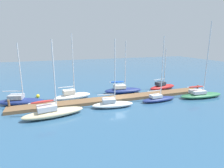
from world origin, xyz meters
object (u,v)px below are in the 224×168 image
object	(u,v)px
sailboat_4	(123,90)
sailboat_6	(162,86)
sailboat_0	(21,101)
sailboat_2	(72,95)
sailboat_1	(53,112)
sailboat_5	(158,98)
sailboat_7	(201,94)
mooring_buoy_yellow	(38,96)
sailboat_3	(112,103)

from	to	relation	value
sailboat_4	sailboat_6	bearing A→B (deg)	4.37
sailboat_0	sailboat_2	distance (m)	7.00
sailboat_1	sailboat_2	size ratio (longest dim) A/B	0.91
sailboat_4	sailboat_5	world-z (taller)	sailboat_5
sailboat_1	sailboat_4	size ratio (longest dim) A/B	1.02
sailboat_0	sailboat_5	bearing A→B (deg)	-1.95
sailboat_2	sailboat_7	size ratio (longest dim) A/B	0.85
sailboat_5	sailboat_0	bearing A→B (deg)	161.99
sailboat_5	mooring_buoy_yellow	distance (m)	18.33
sailboat_7	mooring_buoy_yellow	bearing A→B (deg)	165.21
sailboat_4	mooring_buoy_yellow	size ratio (longest dim) A/B	16.11
sailboat_1	sailboat_3	world-z (taller)	sailboat_3
mooring_buoy_yellow	sailboat_1	bearing A→B (deg)	-77.10
sailboat_1	sailboat_7	world-z (taller)	sailboat_7
sailboat_0	mooring_buoy_yellow	world-z (taller)	sailboat_0
sailboat_4	mooring_buoy_yellow	xyz separation A→B (m)	(-13.37, 2.00, -0.33)
sailboat_1	sailboat_2	world-z (taller)	sailboat_2
sailboat_1	sailboat_6	xyz separation A→B (m)	(18.98, 6.05, -0.05)
sailboat_3	sailboat_5	size ratio (longest dim) A/B	0.97
sailboat_1	mooring_buoy_yellow	distance (m)	8.67
sailboat_1	sailboat_2	xyz separation A→B (m)	(3.00, 5.78, 0.01)
sailboat_3	mooring_buoy_yellow	world-z (taller)	sailboat_3
sailboat_2	sailboat_3	world-z (taller)	sailboat_2
sailboat_5	sailboat_6	distance (m)	6.89
sailboat_5	sailboat_7	xyz separation A→B (m)	(7.20, -0.58, 0.06)
sailboat_0	sailboat_3	bearing A→B (deg)	-10.86
sailboat_2	sailboat_5	world-z (taller)	sailboat_2
sailboat_0	mooring_buoy_yellow	size ratio (longest dim) A/B	15.64
sailboat_5	mooring_buoy_yellow	world-z (taller)	sailboat_5
sailboat_3	sailboat_5	world-z (taller)	sailboat_5
sailboat_3	sailboat_2	bearing A→B (deg)	138.79
sailboat_3	sailboat_4	distance (m)	7.02
sailboat_0	sailboat_6	world-z (taller)	sailboat_0
sailboat_2	sailboat_3	distance (m)	6.87
sailboat_6	sailboat_4	bearing A→B (deg)	167.15
sailboat_0	sailboat_3	xyz separation A→B (m)	(11.53, -5.24, -0.04)
sailboat_1	sailboat_3	bearing A→B (deg)	-3.22
sailboat_1	sailboat_4	bearing A→B (deg)	21.50
sailboat_7	sailboat_6	bearing A→B (deg)	120.37
sailboat_4	sailboat_7	bearing A→B (deg)	-23.98
sailboat_0	sailboat_1	distance (m)	7.10
mooring_buoy_yellow	sailboat_0	bearing A→B (deg)	-128.68
sailboat_2	sailboat_4	world-z (taller)	sailboat_2
sailboat_0	sailboat_2	bearing A→B (deg)	12.95
sailboat_2	sailboat_6	size ratio (longest dim) A/B	1.31
sailboat_1	sailboat_5	distance (m)	14.68
sailboat_0	sailboat_7	xyz separation A→B (m)	(25.86, -5.76, -0.01)
sailboat_3	mooring_buoy_yellow	xyz separation A→B (m)	(-9.46, 7.83, -0.27)
sailboat_1	sailboat_7	distance (m)	21.86
sailboat_3	sailboat_5	xyz separation A→B (m)	(7.13, 0.06, -0.03)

